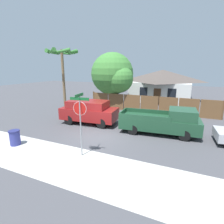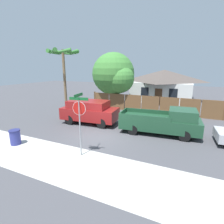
# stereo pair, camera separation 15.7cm
# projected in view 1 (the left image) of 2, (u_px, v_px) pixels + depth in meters

# --- Properties ---
(ground_plane) EXTENTS (80.00, 80.00, 0.00)m
(ground_plane) POSITION_uv_depth(u_px,v_px,m) (98.00, 137.00, 11.86)
(ground_plane) COLOR #47474C
(sidewalk_strip) EXTENTS (36.00, 3.20, 0.01)m
(sidewalk_strip) POSITION_uv_depth(u_px,v_px,m) (64.00, 162.00, 8.67)
(sidewalk_strip) COLOR beige
(sidewalk_strip) RESTS_ON ground
(wooden_fence) EXTENTS (13.24, 0.12, 1.84)m
(wooden_fence) POSITION_uv_depth(u_px,v_px,m) (149.00, 104.00, 18.01)
(wooden_fence) COLOR brown
(wooden_fence) RESTS_ON ground
(house) EXTENTS (8.44, 7.85, 4.27)m
(house) POSITION_uv_depth(u_px,v_px,m) (162.00, 84.00, 25.09)
(house) COLOR white
(house) RESTS_ON ground
(oak_tree) EXTENTS (5.07, 4.83, 6.26)m
(oak_tree) POSITION_uv_depth(u_px,v_px,m) (114.00, 75.00, 19.95)
(oak_tree) COLOR brown
(oak_tree) RESTS_ON ground
(palm_tree) EXTENTS (3.15, 3.37, 6.45)m
(palm_tree) POSITION_uv_depth(u_px,v_px,m) (62.00, 58.00, 18.25)
(palm_tree) COLOR brown
(palm_tree) RESTS_ON ground
(red_suv) EXTENTS (4.77, 2.41, 1.92)m
(red_suv) POSITION_uv_depth(u_px,v_px,m) (89.00, 111.00, 14.47)
(red_suv) COLOR maroon
(red_suv) RESTS_ON ground
(orange_pickup) EXTENTS (5.54, 2.42, 1.87)m
(orange_pickup) POSITION_uv_depth(u_px,v_px,m) (163.00, 121.00, 12.18)
(orange_pickup) COLOR #1E472D
(orange_pickup) RESTS_ON ground
(stop_sign) EXTENTS (1.01, 0.91, 3.31)m
(stop_sign) POSITION_uv_depth(u_px,v_px,m) (80.00, 114.00, 8.76)
(stop_sign) COLOR gray
(stop_sign) RESTS_ON ground
(trash_bin) EXTENTS (0.63, 0.63, 0.92)m
(trash_bin) POSITION_uv_depth(u_px,v_px,m) (15.00, 138.00, 10.48)
(trash_bin) COLOR navy
(trash_bin) RESTS_ON ground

